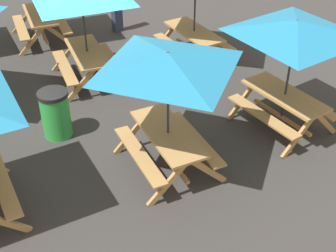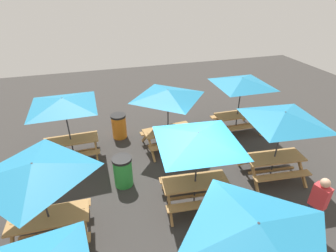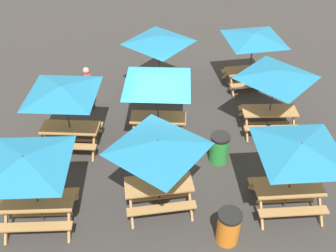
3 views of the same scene
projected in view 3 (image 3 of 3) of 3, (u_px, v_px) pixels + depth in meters
name	position (u px, v px, depth m)	size (l,w,h in m)	color
ground_plane	(165.00, 136.00, 12.50)	(26.69, 26.69, 0.00)	#33302D
picnic_table_0	(159.00, 43.00, 13.47)	(2.12, 2.12, 2.34)	#A87A44
picnic_table_1	(158.00, 150.00, 9.05)	(2.19, 2.19, 2.34)	#A87A44
picnic_table_2	(276.00, 78.00, 11.61)	(2.06, 2.06, 2.34)	#A87A44
picnic_table_3	(254.00, 40.00, 13.66)	(2.81, 2.81, 2.34)	#A87A44
picnic_table_4	(299.00, 153.00, 8.98)	(2.83, 2.83, 2.34)	#A87A44
picnic_table_5	(63.00, 94.00, 10.91)	(2.82, 2.82, 2.34)	#A87A44
picnic_table_6	(157.00, 85.00, 11.32)	(2.82, 2.82, 2.34)	#A87A44
picnic_table_7	(26.00, 166.00, 8.62)	(2.83, 2.83, 2.34)	#A87A44
trash_bin_green	(219.00, 148.00, 11.31)	(0.59, 0.59, 0.98)	green
trash_bin_orange	(228.00, 227.00, 9.10)	(0.59, 0.59, 0.98)	orange
person_standing	(89.00, 87.00, 13.24)	(0.31, 0.41, 1.67)	#2D334C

